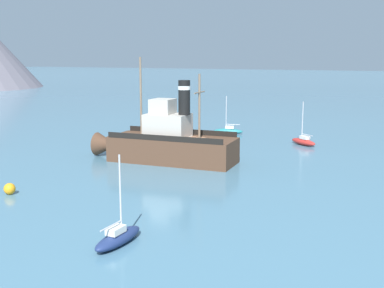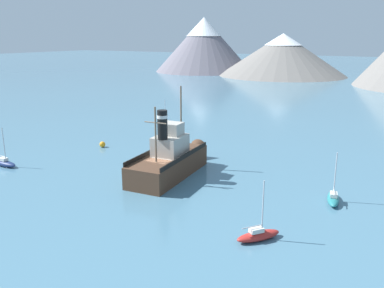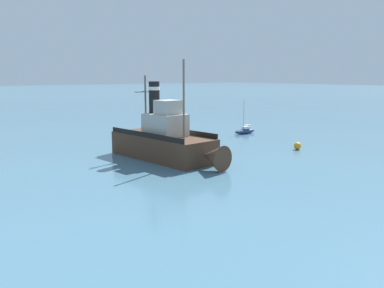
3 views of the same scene
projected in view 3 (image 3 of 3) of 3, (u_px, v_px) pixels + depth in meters
ground_plane at (153, 156)px, 42.92m from camera, size 600.00×600.00×0.00m
old_tugboat at (166, 141)px, 40.96m from camera, size 5.33×14.62×9.90m
sailboat_navy at (245, 131)px, 58.96m from camera, size 3.82×1.18×4.90m
mooring_buoy at (297, 146)px, 46.50m from camera, size 0.84×0.84×0.84m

